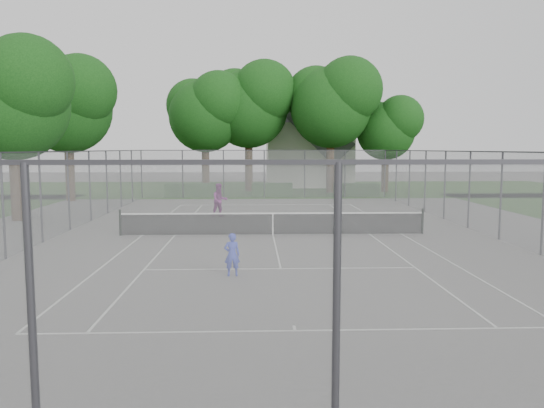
{
  "coord_description": "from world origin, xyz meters",
  "views": [
    {
      "loc": [
        -0.83,
        -22.12,
        3.63
      ],
      "look_at": [
        0.0,
        1.0,
        1.2
      ],
      "focal_mm": 35.0,
      "sensor_mm": 36.0,
      "label": 1
    }
  ],
  "objects_px": {
    "tennis_net": "(273,223)",
    "woman_player": "(220,200)",
    "house": "(309,145)",
    "girl_player": "(232,255)"
  },
  "relations": [
    {
      "from": "tennis_net",
      "to": "woman_player",
      "type": "bearing_deg",
      "value": 113.99
    },
    {
      "from": "house",
      "to": "tennis_net",
      "type": "bearing_deg",
      "value": -98.91
    },
    {
      "from": "tennis_net",
      "to": "girl_player",
      "type": "height_order",
      "value": "girl_player"
    },
    {
      "from": "girl_player",
      "to": "woman_player",
      "type": "xyz_separation_m",
      "value": [
        -1.16,
        13.07,
        0.28
      ]
    },
    {
      "from": "tennis_net",
      "to": "woman_player",
      "type": "xyz_separation_m",
      "value": [
        -2.6,
        5.84,
        0.39
      ]
    },
    {
      "from": "girl_player",
      "to": "house",
      "type": "bearing_deg",
      "value": -106.71
    },
    {
      "from": "house",
      "to": "girl_player",
      "type": "height_order",
      "value": "house"
    },
    {
      "from": "girl_player",
      "to": "tennis_net",
      "type": "bearing_deg",
      "value": -108.58
    },
    {
      "from": "tennis_net",
      "to": "woman_player",
      "type": "relative_size",
      "value": 7.17
    },
    {
      "from": "tennis_net",
      "to": "girl_player",
      "type": "distance_m",
      "value": 7.37
    }
  ]
}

